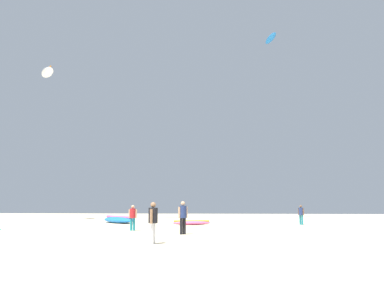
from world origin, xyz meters
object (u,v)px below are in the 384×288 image
at_px(person_midground, 183,215).
at_px(kite_aloft_2, 47,72).
at_px(person_left, 301,213).
at_px(kite_aloft_3, 271,38).
at_px(kite_grounded_mid, 119,220).
at_px(kite_grounded_near, 192,223).
at_px(person_foreground, 153,219).
at_px(person_right, 133,216).

relative_size(person_midground, kite_aloft_2, 0.47).
bearing_deg(person_left, kite_aloft_3, -143.63).
bearing_deg(kite_grounded_mid, kite_grounded_near, -22.03).
relative_size(kite_grounded_near, kite_aloft_3, 0.83).
bearing_deg(person_foreground, kite_grounded_mid, -62.84).
xyz_separation_m(person_left, kite_grounded_near, (-8.74, -1.30, -0.74)).
bearing_deg(kite_aloft_2, kite_grounded_near, -28.29).
xyz_separation_m(kite_grounded_mid, kite_aloft_3, (15.08, 16.15, 22.77)).
height_order(person_foreground, kite_grounded_near, person_foreground).
distance_m(person_midground, person_left, 14.18).
height_order(person_foreground, person_left, person_foreground).
xyz_separation_m(person_left, kite_aloft_2, (-25.90, 7.94, 15.27)).
bearing_deg(kite_grounded_near, kite_grounded_mid, 157.97).
distance_m(person_foreground, kite_grounded_near, 15.90).
bearing_deg(person_midground, person_right, 10.46).
bearing_deg(kite_aloft_3, kite_aloft_2, -159.36).
xyz_separation_m(kite_aloft_2, kite_aloft_3, (25.54, 9.62, 6.89)).
xyz_separation_m(kite_grounded_near, kite_grounded_mid, (-6.69, 2.71, 0.13)).
distance_m(person_midground, kite_aloft_2, 30.47).
xyz_separation_m(person_left, kite_grounded_mid, (-15.43, 1.41, -0.61)).
xyz_separation_m(person_foreground, person_midground, (0.55, 5.55, 0.04)).
bearing_deg(person_midground, kite_aloft_2, 1.86).
relative_size(person_midground, kite_aloft_3, 0.47).
height_order(person_right, kite_grounded_near, person_right).
bearing_deg(person_midground, kite_aloft_3, -55.30).
xyz_separation_m(person_right, kite_aloft_3, (11.30, 26.31, 22.15)).
height_order(person_left, kite_grounded_mid, person_left).
relative_size(person_foreground, person_left, 1.09).
height_order(person_left, person_right, person_right).
relative_size(person_foreground, kite_grounded_near, 0.54).
bearing_deg(person_right, kite_grounded_near, -23.06).
bearing_deg(kite_aloft_3, person_foreground, -103.47).
bearing_deg(person_right, person_left, -54.78).
distance_m(person_left, kite_grounded_mid, 15.51).
height_order(person_foreground, kite_aloft_3, kite_aloft_3).
bearing_deg(person_right, kite_grounded_mid, 18.70).
distance_m(kite_grounded_near, kite_aloft_2, 25.22).
height_order(person_midground, person_right, person_midground).
distance_m(kite_aloft_2, kite_aloft_3, 28.15).
bearing_deg(kite_grounded_near, person_foreground, -89.77).
height_order(person_right, kite_aloft_3, kite_aloft_3).
relative_size(person_right, kite_grounded_mid, 0.32).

